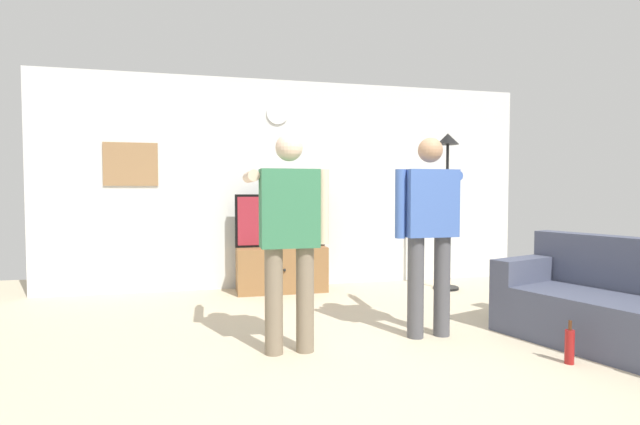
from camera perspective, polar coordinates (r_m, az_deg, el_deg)
ground_plane at (r=3.57m, az=5.85°, el=-17.95°), size 8.40×8.40×0.00m
back_wall at (r=6.21m, az=-3.11°, el=3.48°), size 6.40×0.10×2.70m
tv_stand at (r=5.90m, az=-4.74°, el=-6.91°), size 1.11×0.50×0.56m
television at (r=5.88m, az=-4.83°, el=-0.98°), size 1.13×0.07×0.66m
wall_clock at (r=6.19m, az=-5.22°, el=12.01°), size 0.28×0.03×0.28m
framed_picture at (r=6.13m, az=-22.14°, el=5.50°), size 0.63×0.04×0.52m
floor_lamp at (r=6.15m, az=15.31°, el=4.07°), size 0.32×0.32×1.99m
person_standing_nearer_lamp at (r=3.60m, az=-3.82°, el=-2.00°), size 0.63×0.78×1.69m
person_standing_nearer_couch at (r=4.10m, az=13.18°, el=-1.32°), size 0.63×0.78×1.71m
side_couch at (r=4.47m, az=33.30°, el=-9.91°), size 1.37×2.00×0.87m
beverage_bottle at (r=3.96m, az=28.23°, el=-14.21°), size 0.07×0.07×0.32m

